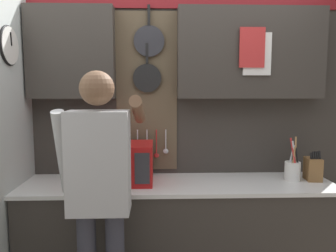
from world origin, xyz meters
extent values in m
cube|color=#38332D|center=(0.00, 0.00, 0.43)|extent=(2.42, 0.57, 0.85)
cube|color=white|center=(0.00, 0.00, 0.87)|extent=(2.45, 0.60, 0.03)
cube|color=#38332D|center=(0.00, 0.31, 1.21)|extent=(3.02, 0.04, 2.42)
cube|color=maroon|center=(0.00, 0.28, 2.35)|extent=(2.98, 0.02, 0.14)
cube|color=#38332D|center=(-0.86, 0.21, 1.91)|extent=(0.70, 0.16, 0.74)
cube|color=#38332D|center=(0.61, 0.21, 1.91)|extent=(1.20, 0.16, 0.74)
cube|color=brown|center=(-0.25, 0.28, 1.59)|extent=(0.51, 0.01, 1.33)
cylinder|color=#2D2D33|center=(-0.23, 0.25, 2.01)|extent=(0.25, 0.02, 0.25)
cube|color=black|center=(-0.23, 0.25, 2.22)|extent=(0.02, 0.02, 0.16)
cylinder|color=black|center=(-0.25, 0.25, 1.71)|extent=(0.24, 0.02, 0.24)
cube|color=black|center=(-0.25, 0.25, 1.91)|extent=(0.02, 0.02, 0.17)
cylinder|color=silver|center=(-0.41, 0.25, 1.16)|extent=(0.01, 0.01, 0.22)
ellipsoid|color=silver|center=(-0.41, 0.25, 1.04)|extent=(0.06, 0.01, 0.05)
cylinder|color=silver|center=(-0.33, 0.25, 1.19)|extent=(0.01, 0.01, 0.16)
ellipsoid|color=silver|center=(-0.33, 0.25, 1.10)|extent=(0.05, 0.01, 0.05)
cylinder|color=silver|center=(-0.25, 0.25, 1.17)|extent=(0.01, 0.01, 0.20)
ellipsoid|color=silver|center=(-0.25, 0.25, 1.06)|extent=(0.04, 0.01, 0.03)
cylinder|color=red|center=(-0.17, 0.25, 1.17)|extent=(0.01, 0.01, 0.21)
ellipsoid|color=red|center=(-0.17, 0.25, 1.05)|extent=(0.04, 0.01, 0.04)
cylinder|color=silver|center=(-0.09, 0.25, 1.19)|extent=(0.01, 0.01, 0.17)
ellipsoid|color=silver|center=(-0.09, 0.25, 1.09)|extent=(0.05, 0.01, 0.04)
cube|color=white|center=(0.63, 0.12, 1.90)|extent=(0.22, 0.02, 0.34)
cube|color=red|center=(0.59, 0.10, 1.94)|extent=(0.20, 0.02, 0.31)
cylinder|color=white|center=(-1.21, -0.11, 1.93)|extent=(0.02, 0.26, 0.26)
torus|color=black|center=(-1.22, -0.11, 1.93)|extent=(0.02, 0.28, 0.28)
cube|color=black|center=(-1.20, -0.10, 1.97)|extent=(0.01, 0.02, 0.09)
cube|color=red|center=(-0.45, 0.03, 1.04)|extent=(0.50, 0.38, 0.31)
cube|color=black|center=(-0.51, -0.16, 1.04)|extent=(0.28, 0.01, 0.19)
cube|color=#333338|center=(-0.28, -0.16, 1.04)|extent=(0.11, 0.01, 0.23)
cube|color=brown|center=(1.09, 0.03, 0.97)|extent=(0.13, 0.16, 0.18)
cylinder|color=black|center=(1.06, 0.00, 1.09)|extent=(0.02, 0.03, 0.05)
cylinder|color=black|center=(1.07, 0.00, 1.10)|extent=(0.02, 0.03, 0.06)
cylinder|color=black|center=(1.09, 0.00, 1.10)|extent=(0.02, 0.03, 0.06)
cylinder|color=black|center=(1.11, 0.00, 1.10)|extent=(0.02, 0.03, 0.06)
cylinder|color=black|center=(1.13, 0.00, 1.10)|extent=(0.02, 0.03, 0.07)
cylinder|color=white|center=(0.92, 0.03, 0.96)|extent=(0.12, 0.12, 0.15)
cylinder|color=black|center=(0.95, 0.01, 1.05)|extent=(0.04, 0.04, 0.21)
cylinder|color=silver|center=(0.92, 0.06, 1.06)|extent=(0.05, 0.02, 0.22)
cylinder|color=silver|center=(0.93, 0.02, 1.08)|extent=(0.06, 0.04, 0.27)
cylinder|color=silver|center=(0.91, 0.03, 1.06)|extent=(0.06, 0.02, 0.23)
cylinder|color=red|center=(0.92, 0.00, 1.09)|extent=(0.06, 0.06, 0.29)
cylinder|color=tan|center=(0.92, 0.00, 1.05)|extent=(0.03, 0.02, 0.22)
cylinder|color=tan|center=(0.95, 0.04, 1.09)|extent=(0.03, 0.06, 0.29)
cube|color=#BCBCBC|center=(-0.53, -0.51, 1.17)|extent=(0.38, 0.22, 0.64)
sphere|color=brown|center=(-0.53, -0.51, 1.63)|extent=(0.21, 0.21, 0.21)
cylinder|color=#BCBCBC|center=(-0.76, -0.47, 1.22)|extent=(0.08, 0.26, 0.56)
cylinder|color=brown|center=(-0.30, -0.24, 1.47)|extent=(0.08, 0.57, 0.23)
camera|label=1|loc=(-0.17, -2.51, 1.63)|focal=35.00mm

